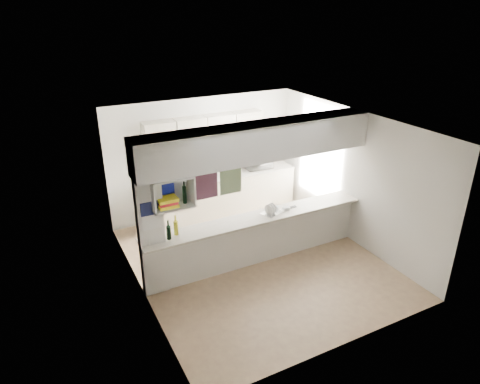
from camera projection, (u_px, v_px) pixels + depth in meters
floor at (256, 261)px, 7.90m from camera, size 4.80×4.80×0.00m
ceiling at (259, 124)px, 6.85m from camera, size 4.80×4.80×0.00m
wall_back at (203, 157)px, 9.33m from camera, size 4.20×0.00×4.20m
wall_left at (137, 224)px, 6.50m from camera, size 0.00×4.80×4.80m
wall_right at (352, 177)px, 8.26m from camera, size 0.00×4.80×4.80m
servery_partition at (249, 180)px, 7.16m from camera, size 4.20×0.50×2.60m
cubby_shelf at (170, 194)px, 6.50m from camera, size 0.65×0.35×0.50m
kitchen_run at (215, 180)px, 9.37m from camera, size 3.60×0.63×2.24m
microwave at (258, 161)px, 9.72m from camera, size 0.62×0.43×0.33m
bowl at (259, 153)px, 9.64m from camera, size 0.23×0.23×0.06m
dish_rack at (272, 209)px, 7.64m from camera, size 0.44×0.39×0.20m
cup at (270, 212)px, 7.59m from camera, size 0.12×0.12×0.09m
wine_bottles at (172, 230)px, 6.84m from camera, size 0.22×0.15×0.35m
plastic_tubs at (280, 208)px, 7.79m from camera, size 0.48×0.21×0.06m
utensil_jar at (209, 173)px, 9.25m from camera, size 0.11×0.11×0.15m
knife_block at (204, 172)px, 9.23m from camera, size 0.12×0.10×0.21m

